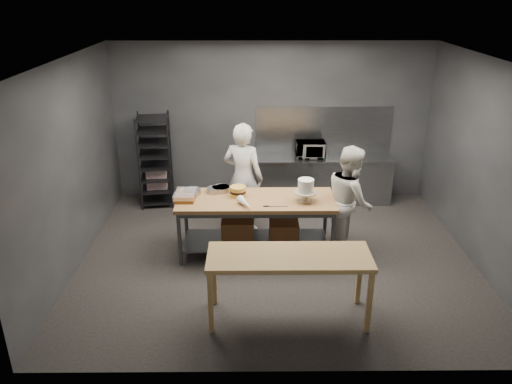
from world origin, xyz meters
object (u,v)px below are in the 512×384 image
speed_rack (155,161)px  chef_behind (243,178)px  chef_right (350,201)px  layer_cake (238,191)px  microwave (310,150)px  near_counter (289,261)px  frosted_cake_stand (306,188)px  work_table (256,219)px

speed_rack → chef_behind: 2.02m
chef_right → layer_cake: 1.72m
microwave → near_counter: bearing=-100.0°
microwave → frosted_cake_stand: 2.15m
chef_behind → layer_cake: bearing=104.9°
microwave → chef_behind: bearing=-136.0°
chef_right → frosted_cake_stand: 0.76m
near_counter → speed_rack: speed_rack is taller
speed_rack → chef_right: bearing=-29.9°
near_counter → speed_rack: 4.27m
work_table → chef_behind: chef_behind is taller
work_table → near_counter: work_table is taller
work_table → frosted_cake_stand: (0.73, -0.12, 0.57)m
layer_cake → chef_right: bearing=-2.2°
chef_right → microwave: 2.03m
chef_behind → microwave: (1.25, 1.21, 0.10)m
chef_right → near_counter: bearing=144.4°
chef_right → microwave: chef_right is taller
near_counter → layer_cake: size_ratio=8.17×
work_table → chef_right: 1.46m
near_counter → layer_cake: layer_cake is taller
speed_rack → microwave: (2.93, 0.08, 0.19)m
work_table → microwave: 2.31m
chef_behind → layer_cake: 0.71m
frosted_cake_stand → microwave: bearing=81.8°
frosted_cake_stand → chef_right: bearing=11.5°
chef_right → layer_cake: bearing=83.7°
chef_right → chef_behind: bearing=60.6°
chef_behind → chef_right: (1.65, -0.77, -0.08)m
work_table → chef_behind: (-0.22, 0.80, 0.37)m
speed_rack → work_table: bearing=-45.6°
frosted_cake_stand → layer_cake: frosted_cake_stand is taller
chef_behind → microwave: 1.75m
chef_right → frosted_cake_stand: size_ratio=4.91×
work_table → layer_cake: bearing=162.8°
work_table → chef_right: chef_right is taller
chef_behind → chef_right: size_ratio=1.09×
speed_rack → layer_cake: 2.45m
chef_right → microwave: (-0.39, 1.99, 0.18)m
chef_behind → near_counter: bearing=123.9°
near_counter → layer_cake: (-0.67, 1.77, 0.19)m
microwave → work_table: bearing=-117.3°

